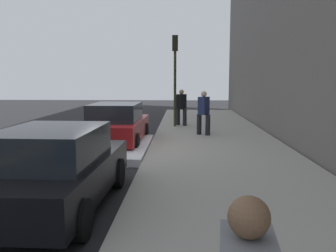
# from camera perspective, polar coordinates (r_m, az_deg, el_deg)

# --- Properties ---
(ground_plane) EXTENTS (56.00, 56.00, 0.00)m
(ground_plane) POSITION_cam_1_polar(r_m,az_deg,el_deg) (12.33, -7.52, -3.67)
(ground_plane) COLOR black
(sidewalk) EXTENTS (28.00, 4.60, 0.15)m
(sidewalk) POSITION_cam_1_polar(r_m,az_deg,el_deg) (12.20, 7.96, -3.44)
(sidewalk) COLOR #A39E93
(sidewalk) RESTS_ON ground
(lane_stripe_centre) EXTENTS (28.00, 0.14, 0.01)m
(lane_stripe_centre) POSITION_cam_1_polar(r_m,az_deg,el_deg) (13.24, -21.33, -3.33)
(lane_stripe_centre) COLOR gold
(lane_stripe_centre) RESTS_ON ground
(snow_bank_curb) EXTENTS (4.36, 0.56, 0.22)m
(snow_bank_curb) POSITION_cam_1_polar(r_m,az_deg,el_deg) (11.91, -4.45, -3.48)
(snow_bank_curb) COLOR white
(snow_bank_curb) RESTS_ON ground
(parked_car_black) EXTENTS (4.32, 1.99, 1.51)m
(parked_car_black) POSITION_cam_1_polar(r_m,az_deg,el_deg) (6.89, -17.27, -6.41)
(parked_car_black) COLOR black
(parked_car_black) RESTS_ON ground
(parked_car_red) EXTENTS (4.26, 1.97, 1.51)m
(parked_car_red) POSITION_cam_1_polar(r_m,az_deg,el_deg) (12.93, -8.09, 0.24)
(parked_car_red) COLOR black
(parked_car_red) RESTS_ON ground
(pedestrian_black_coat) EXTENTS (0.54, 0.50, 1.70)m
(pedestrian_black_coat) POSITION_cam_1_polar(r_m,az_deg,el_deg) (17.28, 2.13, 3.12)
(pedestrian_black_coat) COLOR black
(pedestrian_black_coat) RESTS_ON sidewalk
(pedestrian_navy_coat) EXTENTS (0.55, 0.52, 1.73)m
(pedestrian_navy_coat) POSITION_cam_1_polar(r_m,az_deg,el_deg) (14.36, 5.62, 2.26)
(pedestrian_navy_coat) COLOR black
(pedestrian_navy_coat) RESTS_ON sidewalk
(traffic_light_pole) EXTENTS (0.35, 0.26, 4.17)m
(traffic_light_pole) POSITION_cam_1_polar(r_m,az_deg,el_deg) (16.90, 1.12, 9.56)
(traffic_light_pole) COLOR #2D2D19
(traffic_light_pole) RESTS_ON sidewalk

